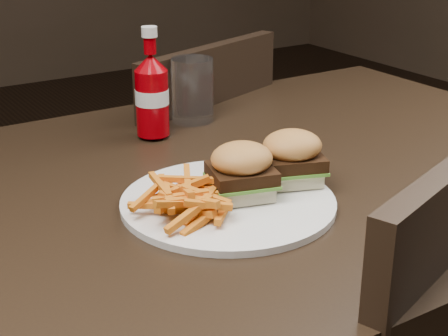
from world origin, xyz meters
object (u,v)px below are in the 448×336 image
dining_table (244,184)px  plate (228,202)px  ketchup_bottle (152,103)px  chair_far (150,224)px  tumbler (192,91)px

dining_table → plate: 0.12m
dining_table → ketchup_bottle: 0.23m
chair_far → tumbler: bearing=65.2°
plate → tumbler: 0.37m
dining_table → tumbler: bearing=77.3°
dining_table → ketchup_bottle: size_ratio=11.00×
chair_far → ketchup_bottle: bearing=47.7°
dining_table → ketchup_bottle: ketchup_bottle is taller
dining_table → plate: (-0.08, -0.09, 0.03)m
ketchup_bottle → tumbler: 0.11m
dining_table → chair_far: (0.08, 0.50, -0.30)m
ketchup_bottle → tumbler: (0.10, 0.04, -0.01)m
ketchup_bottle → tumbler: bearing=22.8°
ketchup_bottle → tumbler: ketchup_bottle is taller
chair_far → dining_table: bearing=61.7°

